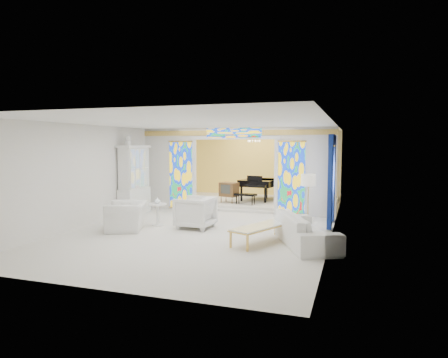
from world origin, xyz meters
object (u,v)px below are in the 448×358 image
(armchair_left, at_px, (127,216))
(coffee_table, at_px, (263,226))
(armchair_right, at_px, (195,212))
(sofa, at_px, (305,229))
(grand_piano, at_px, (263,183))
(tv_console, at_px, (229,190))
(china_cabinet, at_px, (134,180))

(armchair_left, bearing_deg, coffee_table, 65.13)
(armchair_right, height_order, coffee_table, armchair_right)
(sofa, bearing_deg, grand_piano, -2.33)
(armchair_left, relative_size, coffee_table, 0.59)
(sofa, distance_m, coffee_table, 1.03)
(armchair_left, xyz_separation_m, tv_console, (1.50, 4.84, 0.29))
(armchair_right, xyz_separation_m, grand_piano, (0.85, 5.14, 0.41))
(armchair_left, relative_size, tv_console, 1.56)
(coffee_table, distance_m, grand_piano, 6.38)
(sofa, height_order, coffee_table, sofa)
(china_cabinet, height_order, coffee_table, china_cabinet)
(armchair_left, relative_size, grand_piano, 0.46)
(armchair_right, bearing_deg, sofa, 76.59)
(armchair_right, distance_m, grand_piano, 5.22)
(sofa, xyz_separation_m, grand_piano, (-2.41, 6.10, 0.49))
(sofa, bearing_deg, armchair_right, 49.71)
(china_cabinet, xyz_separation_m, tv_console, (2.67, 2.46, -0.49))
(armchair_left, bearing_deg, china_cabinet, -175.40)
(china_cabinet, relative_size, coffee_table, 1.33)
(china_cabinet, height_order, sofa, china_cabinet)
(armchair_right, height_order, sofa, armchair_right)
(sofa, bearing_deg, armchair_left, 64.84)
(armchair_left, relative_size, armchair_right, 1.20)
(sofa, bearing_deg, china_cabinet, 44.17)
(armchair_right, bearing_deg, armchair_left, -60.93)
(armchair_right, distance_m, coffee_table, 2.48)
(china_cabinet, bearing_deg, armchair_left, -63.73)
(grand_piano, bearing_deg, armchair_left, -104.25)
(china_cabinet, relative_size, tv_console, 3.52)
(armchair_right, height_order, tv_console, tv_console)
(china_cabinet, distance_m, grand_piano, 5.22)
(sofa, height_order, tv_console, tv_console)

